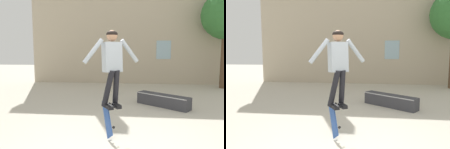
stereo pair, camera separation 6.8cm
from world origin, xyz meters
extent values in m
cube|color=#B7A88E|center=(0.00, 7.98, 2.19)|extent=(10.17, 0.40, 4.37)
cube|color=#99B7C6|center=(1.61, 7.77, 1.70)|extent=(0.70, 0.02, 0.90)
cube|color=#38383D|center=(1.07, 3.38, 0.18)|extent=(1.54, 1.30, 0.37)
cube|color=#B7B7BC|center=(0.96, 3.23, 0.35)|extent=(1.34, 1.04, 0.02)
cube|color=#9EA8B2|center=(-0.22, 0.93, 1.57)|extent=(0.42, 0.39, 0.58)
sphere|color=#A37556|center=(-0.22, 0.93, 1.98)|extent=(0.29, 0.29, 0.21)
ellipsoid|color=black|center=(-0.22, 0.93, 2.01)|extent=(0.30, 0.30, 0.12)
cylinder|color=black|center=(-0.15, 0.97, 0.97)|extent=(0.21, 0.38, 0.76)
cube|color=black|center=(-0.13, 0.94, 0.62)|extent=(0.22, 0.27, 0.07)
cylinder|color=black|center=(-0.30, 0.88, 0.97)|extent=(0.32, 0.31, 0.76)
cube|color=black|center=(-0.28, 0.86, 0.62)|extent=(0.22, 0.27, 0.07)
cylinder|color=#9EA8B2|center=(0.10, 1.12, 1.69)|extent=(0.39, 0.28, 0.47)
cylinder|color=#9EA8B2|center=(-0.55, 0.73, 1.69)|extent=(0.39, 0.28, 0.47)
cube|color=#2D519E|center=(-0.32, 0.93, 0.39)|extent=(0.30, 0.60, 0.74)
cylinder|color=black|center=(-0.17, 0.75, 0.25)|extent=(0.06, 0.07, 0.06)
cylinder|color=black|center=(-0.29, 0.87, 0.12)|extent=(0.06, 0.07, 0.06)
cylinder|color=black|center=(-0.28, 1.04, 0.63)|extent=(0.06, 0.07, 0.06)
cylinder|color=black|center=(-0.40, 1.17, 0.50)|extent=(0.06, 0.07, 0.06)
camera|label=1|loc=(0.21, -3.23, 1.72)|focal=35.00mm
camera|label=2|loc=(0.28, -3.22, 1.72)|focal=35.00mm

